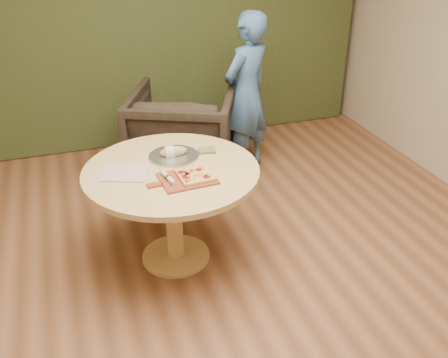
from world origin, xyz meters
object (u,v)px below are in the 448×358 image
at_px(flatbread_pizza, 195,175).
at_px(bread_roll, 172,152).
at_px(pedestal_table, 172,187).
at_px(serving_tray, 174,156).
at_px(pizza_paddle, 186,179).
at_px(person_standing, 246,94).
at_px(armchair, 183,130).
at_px(cutlery_roll, 168,177).

height_order(flatbread_pizza, bread_roll, bread_roll).
xyz_separation_m(pedestal_table, serving_tray, (0.06, 0.17, 0.15)).
bearing_deg(pizza_paddle, pedestal_table, 103.02).
bearing_deg(person_standing, armchair, -31.93).
relative_size(cutlery_roll, serving_tray, 0.56).
distance_m(flatbread_pizza, cutlery_roll, 0.18).
bearing_deg(flatbread_pizza, armchair, 79.19).
relative_size(armchair, person_standing, 0.62).
xyz_separation_m(flatbread_pizza, armchair, (0.27, 1.44, -0.30)).
relative_size(flatbread_pizza, armchair, 0.25).
height_order(pizza_paddle, cutlery_roll, cutlery_roll).
relative_size(pedestal_table, armchair, 1.26).
bearing_deg(person_standing, serving_tray, 17.83).
height_order(bread_roll, person_standing, person_standing).
distance_m(bread_roll, person_standing, 1.43).
height_order(armchair, person_standing, person_standing).
relative_size(cutlery_roll, armchair, 0.21).
height_order(flatbread_pizza, serving_tray, flatbread_pizza).
xyz_separation_m(bread_roll, armchair, (0.34, 1.08, -0.32)).
bearing_deg(armchair, cutlery_roll, 96.72).
distance_m(flatbread_pizza, bread_roll, 0.37).
relative_size(pizza_paddle, flatbread_pizza, 1.94).
bearing_deg(pizza_paddle, armchair, 72.88).
relative_size(pedestal_table, cutlery_roll, 6.08).
distance_m(pedestal_table, serving_tray, 0.23).
xyz_separation_m(cutlery_roll, armchair, (0.45, 1.42, -0.30)).
bearing_deg(pizza_paddle, serving_tray, 85.51).
bearing_deg(person_standing, flatbread_pizza, 27.56).
xyz_separation_m(bread_roll, person_standing, (0.96, 1.06, -0.03)).
relative_size(pizza_paddle, armchair, 0.48).
xyz_separation_m(serving_tray, armchair, (0.33, 1.08, -0.28)).
distance_m(cutlery_roll, serving_tray, 0.36).
bearing_deg(armchair, pedestal_table, 96.89).
height_order(flatbread_pizza, person_standing, person_standing).
bearing_deg(serving_tray, pedestal_table, -109.47).
distance_m(serving_tray, person_standing, 1.43).
bearing_deg(serving_tray, armchair, 72.83).
xyz_separation_m(flatbread_pizza, cutlery_roll, (-0.18, 0.02, 0.00)).
xyz_separation_m(flatbread_pizza, bread_roll, (-0.07, 0.36, 0.02)).
distance_m(pedestal_table, person_standing, 1.60).
bearing_deg(person_standing, bread_roll, 17.56).
height_order(cutlery_roll, serving_tray, cutlery_roll).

